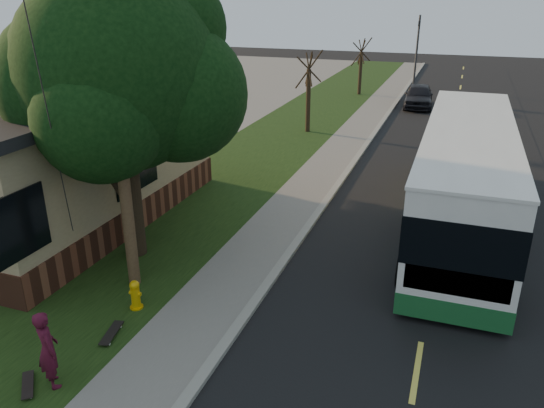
{
  "coord_description": "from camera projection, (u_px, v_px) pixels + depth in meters",
  "views": [
    {
      "loc": [
        4.15,
        -9.19,
        7.19
      ],
      "look_at": [
        -0.58,
        4.07,
        1.5
      ],
      "focal_mm": 35.0,
      "sensor_mm": 36.0,
      "label": 1
    }
  ],
  "objects": [
    {
      "name": "grass_verge",
      "position": [
        231.0,
        175.0,
        22.13
      ],
      "size": [
        5.0,
        80.0,
        0.07
      ],
      "primitive_type": "cube",
      "color": "black",
      "rests_on": "ground"
    },
    {
      "name": "bare_tree_far",
      "position": [
        361.0,
        67.0,
        38.4
      ],
      "size": [
        1.38,
        1.21,
        4.03
      ],
      "color": "black",
      "rests_on": "grass_verge"
    },
    {
      "name": "skateboard_spare",
      "position": [
        28.0,
        385.0,
        10.2
      ],
      "size": [
        0.7,
        0.76,
        0.08
      ],
      "color": "black",
      "rests_on": "grass_verge"
    },
    {
      "name": "utility_pole",
      "position": [
        116.0,
        110.0,
        12.18
      ],
      "size": [
        2.86,
        3.21,
        9.07
      ],
      "color": "#473321",
      "rests_on": "ground"
    },
    {
      "name": "sidewalk",
      "position": [
        312.0,
        184.0,
        21.04
      ],
      "size": [
        2.0,
        80.0,
        0.08
      ],
      "primitive_type": "cube",
      "color": "slate",
      "rests_on": "ground"
    },
    {
      "name": "fire_hydrant",
      "position": [
        135.0,
        295.0,
        12.66
      ],
      "size": [
        0.32,
        0.32,
        0.74
      ],
      "color": "#DBA30B",
      "rests_on": "grass_verge"
    },
    {
      "name": "curb",
      "position": [
        337.0,
        186.0,
        20.72
      ],
      "size": [
        0.25,
        80.0,
        0.12
      ],
      "primitive_type": "cube",
      "color": "gray",
      "rests_on": "ground"
    },
    {
      "name": "dumpster",
      "position": [
        2.0,
        210.0,
        16.8
      ],
      "size": [
        1.91,
        1.75,
        1.36
      ],
      "color": "#133218",
      "rests_on": "building_lot"
    },
    {
      "name": "ground",
      "position": [
        236.0,
        332.0,
        12.01
      ],
      "size": [
        120.0,
        120.0,
        0.0
      ],
      "primitive_type": "plane",
      "color": "black",
      "rests_on": "ground"
    },
    {
      "name": "building_lot",
      "position": [
        39.0,
        152.0,
        25.26
      ],
      "size": [
        15.0,
        80.0,
        0.04
      ],
      "primitive_type": "cube",
      "color": "slate",
      "rests_on": "ground"
    },
    {
      "name": "skateboarder",
      "position": [
        48.0,
        349.0,
        10.02
      ],
      "size": [
        0.71,
        0.65,
        1.63
      ],
      "primitive_type": "imported",
      "rotation": [
        0.0,
        0.0,
        2.56
      ],
      "color": "#440D20",
      "rests_on": "grass_verge"
    },
    {
      "name": "skateboard_main",
      "position": [
        112.0,
        333.0,
        11.74
      ],
      "size": [
        0.42,
        0.93,
        0.08
      ],
      "color": "black",
      "rests_on": "grass_verge"
    },
    {
      "name": "distant_car",
      "position": [
        419.0,
        96.0,
        34.85
      ],
      "size": [
        2.01,
        4.47,
        1.49
      ],
      "primitive_type": "imported",
      "rotation": [
        0.0,
        0.0,
        0.06
      ],
      "color": "black",
      "rests_on": "ground"
    },
    {
      "name": "road",
      "position": [
        443.0,
        200.0,
        19.5
      ],
      "size": [
        8.0,
        80.0,
        0.01
      ],
      "primitive_type": "cube",
      "color": "black",
      "rests_on": "ground"
    },
    {
      "name": "transit_bus",
      "position": [
        465.0,
        175.0,
        16.73
      ],
      "size": [
        2.84,
        12.32,
        3.33
      ],
      "color": "silver",
      "rests_on": "ground"
    },
    {
      "name": "bare_tree_near",
      "position": [
        308.0,
        93.0,
        28.02
      ],
      "size": [
        1.38,
        1.21,
        4.31
      ],
      "color": "black",
      "rests_on": "grass_verge"
    },
    {
      "name": "leafy_tree",
      "position": [
        123.0,
        74.0,
        13.69
      ],
      "size": [
        6.3,
        6.0,
        7.8
      ],
      "color": "black",
      "rests_on": "grass_verge"
    },
    {
      "name": "traffic_signal",
      "position": [
        417.0,
        47.0,
        40.36
      ],
      "size": [
        0.18,
        0.22,
        5.5
      ],
      "color": "#2D2D30",
      "rests_on": "ground"
    }
  ]
}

